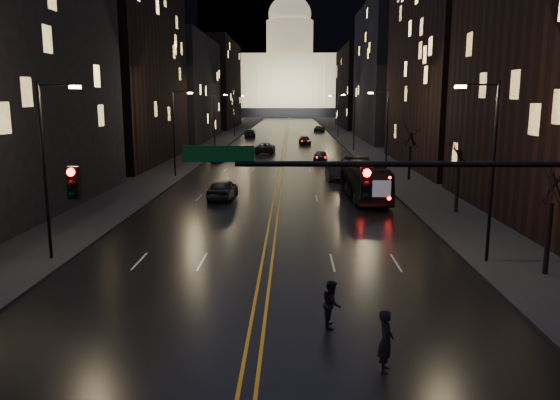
# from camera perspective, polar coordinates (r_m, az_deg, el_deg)

# --- Properties ---
(ground) EXTENTS (900.00, 900.00, 0.00)m
(ground) POSITION_cam_1_polar(r_m,az_deg,el_deg) (18.44, -2.82, -15.70)
(ground) COLOR black
(ground) RESTS_ON ground
(road) EXTENTS (20.00, 320.00, 0.02)m
(road) POSITION_cam_1_polar(r_m,az_deg,el_deg) (146.73, 0.77, 7.38)
(road) COLOR black
(road) RESTS_ON ground
(sidewalk_left) EXTENTS (8.00, 320.00, 0.16)m
(sidewalk_left) POSITION_cam_1_polar(r_m,az_deg,el_deg) (147.51, -4.72, 7.39)
(sidewalk_left) COLOR black
(sidewalk_left) RESTS_ON ground
(sidewalk_right) EXTENTS (8.00, 320.00, 0.16)m
(sidewalk_right) POSITION_cam_1_polar(r_m,az_deg,el_deg) (147.27, 6.27, 7.36)
(sidewalk_right) COLOR black
(sidewalk_right) RESTS_ON ground
(center_line) EXTENTS (0.62, 320.00, 0.01)m
(center_line) POSITION_cam_1_polar(r_m,az_deg,el_deg) (146.73, 0.77, 7.39)
(center_line) COLOR orange
(center_line) RESTS_ON road
(building_left_mid) EXTENTS (12.00, 30.00, 28.00)m
(building_left_mid) POSITION_cam_1_polar(r_m,az_deg,el_deg) (74.15, -16.76, 14.65)
(building_left_mid) COLOR black
(building_left_mid) RESTS_ON ground
(building_left_far) EXTENTS (12.00, 34.00, 20.00)m
(building_left_far) POSITION_cam_1_polar(r_m,az_deg,el_deg) (110.77, -10.54, 11.34)
(building_left_far) COLOR black
(building_left_far) RESTS_ON ground
(building_left_dist) EXTENTS (12.00, 40.00, 24.00)m
(building_left_dist) POSITION_cam_1_polar(r_m,az_deg,el_deg) (158.11, -6.99, 11.88)
(building_left_dist) COLOR black
(building_left_dist) RESTS_ON ground
(building_right_tall) EXTENTS (12.00, 30.00, 38.00)m
(building_right_tall) POSITION_cam_1_polar(r_m,az_deg,el_deg) (70.21, 18.62, 18.92)
(building_right_tall) COLOR black
(building_right_tall) RESTS_ON ground
(building_right_mid) EXTENTS (12.00, 34.00, 26.00)m
(building_right_mid) POSITION_cam_1_polar(r_m,az_deg,el_deg) (110.39, 11.86, 12.86)
(building_right_mid) COLOR black
(building_right_mid) RESTS_ON ground
(building_right_dist) EXTENTS (12.00, 40.00, 22.00)m
(building_right_dist) POSITION_cam_1_polar(r_m,az_deg,el_deg) (157.76, 8.62, 11.48)
(building_right_dist) COLOR black
(building_right_dist) RESTS_ON ground
(mountain_ridge) EXTENTS (520.00, 60.00, 130.00)m
(mountain_ridge) POSITION_cam_1_polar(r_m,az_deg,el_deg) (402.42, 7.14, 18.61)
(mountain_ridge) COLOR black
(mountain_ridge) RESTS_ON ground
(capitol) EXTENTS (90.00, 50.00, 58.50)m
(capitol) POSITION_cam_1_polar(r_m,az_deg,el_deg) (266.65, 1.01, 12.50)
(capitol) COLOR black
(capitol) RESTS_ON ground
(traffic_signal) EXTENTS (17.29, 0.45, 7.00)m
(traffic_signal) POSITION_cam_1_polar(r_m,az_deg,el_deg) (17.41, 16.80, 0.01)
(traffic_signal) COLOR black
(traffic_signal) RESTS_ON ground
(streetlamp_right_near) EXTENTS (2.13, 0.25, 9.00)m
(streetlamp_right_near) POSITION_cam_1_polar(r_m,az_deg,el_deg) (28.34, 21.04, 3.64)
(streetlamp_right_near) COLOR black
(streetlamp_right_near) RESTS_ON ground
(streetlamp_left_near) EXTENTS (2.13, 0.25, 9.00)m
(streetlamp_left_near) POSITION_cam_1_polar(r_m,az_deg,el_deg) (29.27, -23.11, 3.69)
(streetlamp_left_near) COLOR black
(streetlamp_left_near) RESTS_ON ground
(streetlamp_right_mid) EXTENTS (2.13, 0.25, 9.00)m
(streetlamp_right_mid) POSITION_cam_1_polar(r_m,az_deg,el_deg) (57.38, 10.95, 7.31)
(streetlamp_right_mid) COLOR black
(streetlamp_right_mid) RESTS_ON ground
(streetlamp_left_mid) EXTENTS (2.13, 0.25, 9.00)m
(streetlamp_left_mid) POSITION_cam_1_polar(r_m,az_deg,el_deg) (57.85, -10.86, 7.33)
(streetlamp_left_mid) COLOR black
(streetlamp_left_mid) RESTS_ON ground
(streetlamp_right_far) EXTENTS (2.13, 0.25, 9.00)m
(streetlamp_right_far) POSITION_cam_1_polar(r_m,az_deg,el_deg) (87.08, 7.65, 8.45)
(streetlamp_right_far) COLOR black
(streetlamp_right_far) RESTS_ON ground
(streetlamp_left_far) EXTENTS (2.13, 0.25, 9.00)m
(streetlamp_left_far) POSITION_cam_1_polar(r_m,az_deg,el_deg) (87.38, -6.75, 8.48)
(streetlamp_left_far) COLOR black
(streetlamp_left_far) RESTS_ON ground
(streetlamp_right_dist) EXTENTS (2.13, 0.25, 9.00)m
(streetlamp_right_dist) POSITION_cam_1_polar(r_m,az_deg,el_deg) (116.93, 6.02, 9.00)
(streetlamp_right_dist) COLOR black
(streetlamp_right_dist) RESTS_ON ground
(streetlamp_left_dist) EXTENTS (2.13, 0.25, 9.00)m
(streetlamp_left_dist) POSITION_cam_1_polar(r_m,az_deg,el_deg) (117.16, -4.71, 9.03)
(streetlamp_left_dist) COLOR black
(streetlamp_left_dist) RESTS_ON ground
(tree_right_near) EXTENTS (2.40, 2.40, 6.65)m
(tree_right_near) POSITION_cam_1_polar(r_m,az_deg,el_deg) (27.42, 26.67, 1.83)
(tree_right_near) COLOR black
(tree_right_near) RESTS_ON ground
(tree_right_mid) EXTENTS (2.40, 2.40, 6.65)m
(tree_right_mid) POSITION_cam_1_polar(r_m,az_deg,el_deg) (40.42, 18.24, 4.88)
(tree_right_mid) COLOR black
(tree_right_mid) RESTS_ON ground
(tree_right_far) EXTENTS (2.40, 2.40, 6.65)m
(tree_right_far) POSITION_cam_1_polar(r_m,az_deg,el_deg) (55.87, 13.49, 6.55)
(tree_right_far) COLOR black
(tree_right_far) RESTS_ON ground
(bus) EXTENTS (3.04, 11.16, 3.08)m
(bus) POSITION_cam_1_polar(r_m,az_deg,el_deg) (45.53, 8.82, 2.08)
(bus) COLOR black
(bus) RESTS_ON ground
(oncoming_car_a) EXTENTS (2.32, 5.09, 1.69)m
(oncoming_car_a) POSITION_cam_1_polar(r_m,az_deg,el_deg) (45.08, -6.01, 1.17)
(oncoming_car_a) COLOR black
(oncoming_car_a) RESTS_ON ground
(oncoming_car_b) EXTENTS (1.83, 5.01, 1.64)m
(oncoming_car_b) POSITION_cam_1_polar(r_m,az_deg,el_deg) (73.12, -6.43, 4.74)
(oncoming_car_b) COLOR black
(oncoming_car_b) RESTS_ON ground
(oncoming_car_c) EXTENTS (3.03, 5.95, 1.61)m
(oncoming_car_c) POSITION_cam_1_polar(r_m,az_deg,el_deg) (83.14, -1.53, 5.49)
(oncoming_car_c) COLOR black
(oncoming_car_c) RESTS_ON ground
(oncoming_car_d) EXTENTS (2.97, 5.89, 1.64)m
(oncoming_car_d) POSITION_cam_1_polar(r_m,az_deg,el_deg) (118.12, -3.18, 6.99)
(oncoming_car_d) COLOR black
(oncoming_car_d) RESTS_ON ground
(receding_car_a) EXTENTS (1.85, 4.75, 1.54)m
(receding_car_a) POSITION_cam_1_polar(r_m,az_deg,el_deg) (55.00, 5.79, 2.79)
(receding_car_a) COLOR black
(receding_car_a) RESTS_ON ground
(receding_car_b) EXTENTS (2.16, 4.35, 1.42)m
(receding_car_b) POSITION_cam_1_polar(r_m,az_deg,el_deg) (72.18, 4.24, 4.62)
(receding_car_b) COLOR black
(receding_car_b) RESTS_ON ground
(receding_car_c) EXTENTS (2.28, 5.06, 1.44)m
(receding_car_c) POSITION_cam_1_polar(r_m,az_deg,el_deg) (98.50, 2.61, 6.22)
(receding_car_c) COLOR black
(receding_car_c) RESTS_ON ground
(receding_car_d) EXTENTS (3.12, 5.75, 1.53)m
(receding_car_d) POSITION_cam_1_polar(r_m,az_deg,el_deg) (137.14, 4.15, 7.45)
(receding_car_d) COLOR black
(receding_car_d) RESTS_ON ground
(pedestrian_a) EXTENTS (0.59, 0.79, 1.96)m
(pedestrian_a) POSITION_cam_1_polar(r_m,az_deg,el_deg) (17.21, 11.00, -14.29)
(pedestrian_a) COLOR black
(pedestrian_a) RESTS_ON ground
(pedestrian_b) EXTENTS (0.50, 0.86, 1.73)m
(pedestrian_b) POSITION_cam_1_polar(r_m,az_deg,el_deg) (20.11, 5.43, -10.73)
(pedestrian_b) COLOR black
(pedestrian_b) RESTS_ON ground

